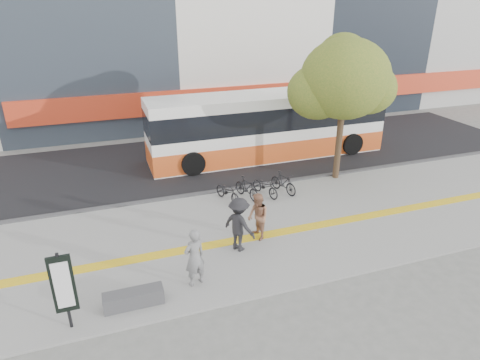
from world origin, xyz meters
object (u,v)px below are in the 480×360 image
object	(u,v)px
signboard	(63,285)
bus	(268,127)
bench	(134,298)
pedestrian_dark	(239,224)
seated_woman	(194,257)
pedestrian_tan	(258,217)
street_tree	(343,80)

from	to	relation	value
signboard	bus	size ratio (longest dim) A/B	0.18
bench	pedestrian_dark	size ratio (longest dim) A/B	0.86
seated_woman	pedestrian_tan	world-z (taller)	seated_woman
street_tree	bench	bearing A→B (deg)	-148.38
signboard	street_tree	size ratio (longest dim) A/B	0.35
street_tree	seated_woman	xyz separation A→B (m)	(-7.98, -5.65, -3.53)
signboard	seated_woman	xyz separation A→B (m)	(3.40, 0.68, -0.39)
bench	bus	size ratio (longest dim) A/B	0.13
pedestrian_tan	pedestrian_dark	world-z (taller)	pedestrian_dark
street_tree	pedestrian_dark	xyz separation A→B (m)	(-6.18, -4.34, -3.51)
seated_woman	pedestrian_dark	world-z (taller)	pedestrian_dark
seated_woman	street_tree	bearing A→B (deg)	-164.29
pedestrian_dark	bus	bearing A→B (deg)	-60.25
signboard	bus	xyz separation A→B (m)	(9.56, 10.01, 0.23)
street_tree	pedestrian_tan	size ratio (longest dim) A/B	3.79
signboard	seated_woman	world-z (taller)	signboard
signboard	bench	bearing A→B (deg)	10.81
street_tree	seated_woman	distance (m)	10.40
signboard	pedestrian_tan	size ratio (longest dim) A/B	1.32
seated_woman	pedestrian_dark	size ratio (longest dim) A/B	0.97
street_tree	seated_woman	world-z (taller)	street_tree
bench	pedestrian_dark	world-z (taller)	pedestrian_dark
signboard	pedestrian_dark	bearing A→B (deg)	20.89
bench	pedestrian_dark	xyz separation A→B (m)	(3.60, 1.68, 0.70)
street_tree	pedestrian_tan	distance (m)	7.55
street_tree	bus	bearing A→B (deg)	116.28
bench	signboard	xyz separation A→B (m)	(-1.60, -0.31, 1.06)
signboard	pedestrian_tan	world-z (taller)	signboard
bus	pedestrian_tan	size ratio (longest dim) A/B	7.40
signboard	bus	bearing A→B (deg)	46.29
street_tree	pedestrian_tan	xyz separation A→B (m)	(-5.36, -3.91, -3.60)
street_tree	seated_woman	bearing A→B (deg)	-144.70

